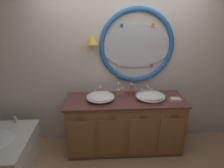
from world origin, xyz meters
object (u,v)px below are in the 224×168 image
Objects in this scene: toothbrush_holder_left at (119,91)px; soap_dispenser at (122,93)px; sink_basin_left at (100,97)px; sink_basin_right at (150,96)px; toothbrush_holder_right at (131,92)px; folded_hand_towel at (176,100)px.

toothbrush_holder_left is 0.13m from soap_dispenser.
sink_basin_left reaches higher than sink_basin_right.
toothbrush_holder_right is at bearing 19.03° from sink_basin_left.
sink_basin_right is at bearing 165.77° from folded_hand_towel.
folded_hand_towel is at bearing -14.23° from sink_basin_right.
sink_basin_left is at bearing -160.97° from toothbrush_holder_right.
toothbrush_holder_left is 1.36× the size of folded_hand_towel.
folded_hand_towel is (0.62, -0.26, -0.03)m from toothbrush_holder_right.
sink_basin_right reaches higher than folded_hand_towel.
toothbrush_holder_left reaches higher than sink_basin_right.
sink_basin_right is 2.13× the size of toothbrush_holder_right.
toothbrush_holder_left is (0.29, 0.20, -0.00)m from sink_basin_left.
soap_dispenser reaches higher than sink_basin_right.
soap_dispenser reaches higher than folded_hand_towel.
sink_basin_left is 2.73× the size of folded_hand_towel.
sink_basin_right is at bearing -32.29° from toothbrush_holder_right.
toothbrush_holder_right reaches higher than soap_dispenser.
sink_basin_left is 2.31× the size of soap_dispenser.
toothbrush_holder_left is 1.01× the size of toothbrush_holder_right.
soap_dispenser is at bearing -71.19° from toothbrush_holder_left.
sink_basin_left is 0.95× the size of sink_basin_right.
sink_basin_right is 0.50m from toothbrush_holder_left.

